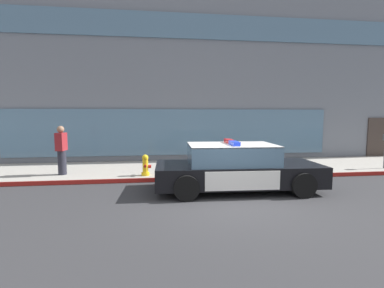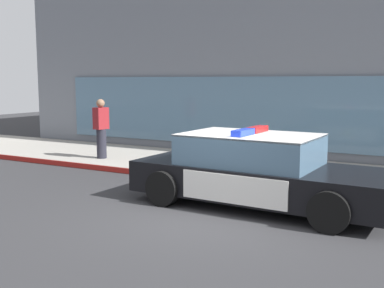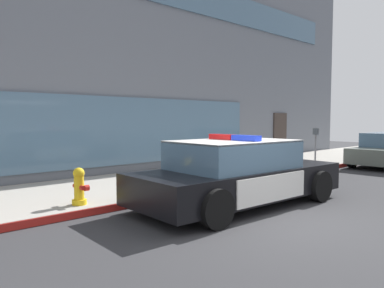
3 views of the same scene
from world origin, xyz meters
name	(u,v)px [view 3 (image 3 of 3)]	position (x,y,z in m)	size (l,w,h in m)	color
ground	(264,220)	(0.00, 0.00, 0.00)	(48.00, 48.00, 0.00)	#303033
sidewalk	(134,185)	(0.00, 4.18, 0.07)	(48.00, 3.57, 0.15)	#A39E93
curb_red_paint	(179,196)	(0.00, 2.38, 0.08)	(28.80, 0.04, 0.14)	maroon
storefront_building	(72,63)	(1.91, 11.94, 4.30)	(24.66, 11.95, 8.60)	slate
police_cruiser	(238,173)	(0.52, 1.07, 0.68)	(4.87, 2.22, 1.49)	black
fire_hydrant	(79,187)	(-2.19, 2.79, 0.50)	(0.34, 0.39, 0.73)	gold
parking_meter	(316,139)	(7.08, 2.93, 1.08)	(0.12, 0.18, 1.34)	slate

